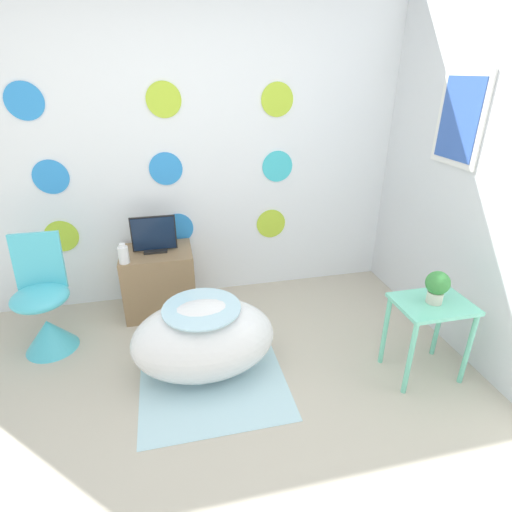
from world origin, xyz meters
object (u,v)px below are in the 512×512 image
object	(u,v)px
chair	(46,315)
potted_plant_left	(437,286)
tv	(154,236)
vase	(124,254)
bathtub	(204,339)

from	to	relation	value
chair	potted_plant_left	xyz separation A→B (m)	(2.46, -0.83, 0.39)
chair	tv	bearing A→B (deg)	23.63
potted_plant_left	vase	bearing A→B (deg)	151.94
chair	vase	world-z (taller)	chair
chair	potted_plant_left	world-z (taller)	chair
bathtub	tv	distance (m)	0.98
bathtub	vase	bearing A→B (deg)	126.22
tv	potted_plant_left	size ratio (longest dim) A/B	1.65
tv	potted_plant_left	world-z (taller)	tv
tv	vase	distance (m)	0.29
chair	vase	distance (m)	0.68
chair	vase	bearing A→B (deg)	17.66
tv	vase	size ratio (longest dim) A/B	2.21
tv	potted_plant_left	bearing A→B (deg)	-35.14
vase	potted_plant_left	xyz separation A→B (m)	(1.90, -1.01, 0.05)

